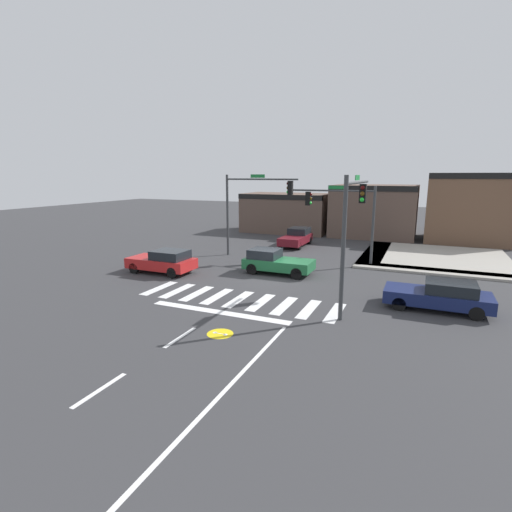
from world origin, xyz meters
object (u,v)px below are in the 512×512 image
Objects in this scene: traffic_signal_northeast at (342,209)px; car_maroon at (297,237)px; car_green at (275,262)px; car_navy at (440,295)px; traffic_signal_northwest at (253,200)px; traffic_signal_southeast at (353,215)px; car_red at (164,261)px.

car_maroon is at bearing -47.33° from traffic_signal_northeast.
car_navy is at bearing -19.64° from car_green.
traffic_signal_northwest is at bearing 5.32° from traffic_signal_northeast.
traffic_signal_southeast is at bearing 14.65° from car_navy.
traffic_signal_northwest is 11.93m from traffic_signal_southeast.
traffic_signal_northwest is 8.16m from car_red.
traffic_signal_southeast is 5.36m from car_navy.
traffic_signal_northwest is 1.44× the size of car_green.
traffic_signal_northeast is at bearing -51.90° from car_navy.
traffic_signal_northwest is 1.34× the size of car_navy.
car_maroon reaches higher than car_navy.
car_maroon is at bearing 75.28° from traffic_signal_northwest.
traffic_signal_northwest is 1.01× the size of traffic_signal_southeast.
car_red is 0.95× the size of car_maroon.
car_red is (-11.78, 1.62, -3.51)m from traffic_signal_southeast.
car_navy is 17.05m from car_maroon.
traffic_signal_northeast reaches higher than car_green.
car_maroon is (-10.96, 13.06, 0.05)m from car_navy.
car_navy is (6.14, -7.84, -3.08)m from traffic_signal_northeast.
car_green is at bearing 10.13° from car_maroon.
car_red is at bearing -157.40° from car_green.
traffic_signal_southeast is 1.43× the size of car_green.
car_red reaches higher than car_navy.
traffic_signal_southeast is 1.44× the size of car_red.
traffic_signal_northeast is 1.30× the size of car_maroon.
traffic_signal_southeast is 1.33× the size of car_navy.
traffic_signal_northeast is 7.72m from car_maroon.
car_maroon reaches higher than car_red.
car_red is (-9.52, -7.23, -3.02)m from traffic_signal_northeast.
car_green is (6.45, 2.68, -0.00)m from car_red.
car_green is at bearing 55.97° from traffic_signal_northeast.
car_maroon is (-4.82, 5.22, -3.03)m from traffic_signal_northeast.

